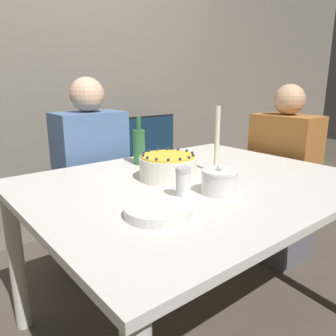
% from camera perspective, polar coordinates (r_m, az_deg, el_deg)
% --- Properties ---
extents(ground_plane, '(12.00, 12.00, 0.00)m').
position_cam_1_polar(ground_plane, '(1.81, 4.03, -25.22)').
color(ground_plane, '#4C4238').
extents(wall_behind, '(8.00, 0.05, 2.60)m').
position_cam_1_polar(wall_behind, '(2.59, -18.15, 17.13)').
color(wall_behind, slate).
rests_on(wall_behind, ground_plane).
extents(dining_table, '(1.42, 1.13, 0.74)m').
position_cam_1_polar(dining_table, '(1.48, 4.47, -5.75)').
color(dining_table, beige).
rests_on(dining_table, ground_plane).
extents(cake, '(0.25, 0.25, 0.12)m').
position_cam_1_polar(cake, '(1.45, 0.00, 0.15)').
color(cake, white).
rests_on(cake, dining_table).
extents(sugar_bowl, '(0.14, 0.14, 0.12)m').
position_cam_1_polar(sugar_bowl, '(1.28, 8.92, -2.37)').
color(sugar_bowl, silver).
rests_on(sugar_bowl, dining_table).
extents(sugar_shaker, '(0.06, 0.06, 0.12)m').
position_cam_1_polar(sugar_shaker, '(1.21, 2.62, -2.53)').
color(sugar_shaker, white).
rests_on(sugar_shaker, dining_table).
extents(plate_stack, '(0.22, 0.22, 0.03)m').
position_cam_1_polar(plate_stack, '(1.07, -1.67, -7.47)').
color(plate_stack, silver).
rests_on(plate_stack, dining_table).
extents(candle, '(0.05, 0.05, 0.31)m').
position_cam_1_polar(candle, '(1.55, 8.49, 3.85)').
color(candle, tan).
rests_on(candle, dining_table).
extents(bottle, '(0.06, 0.06, 0.25)m').
position_cam_1_polar(bottle, '(1.71, -5.05, 3.82)').
color(bottle, '#2D6638').
rests_on(bottle, dining_table).
extents(person_man_blue_shirt, '(0.40, 0.34, 1.19)m').
position_cam_1_polar(person_man_blue_shirt, '(2.06, -12.97, -3.90)').
color(person_man_blue_shirt, '#2D2D38').
rests_on(person_man_blue_shirt, ground_plane).
extents(person_woman_floral, '(0.34, 0.40, 1.15)m').
position_cam_1_polar(person_woman_floral, '(2.28, 19.13, -3.07)').
color(person_woman_floral, '#595960').
rests_on(person_woman_floral, ground_plane).
extents(side_cabinet, '(0.68, 0.43, 0.55)m').
position_cam_1_polar(side_cabinet, '(2.78, -3.36, -3.86)').
color(side_cabinet, brown).
rests_on(side_cabinet, ground_plane).
extents(tv_monitor, '(0.53, 0.10, 0.35)m').
position_cam_1_polar(tv_monitor, '(2.67, -3.54, 5.51)').
color(tv_monitor, black).
rests_on(tv_monitor, side_cabinet).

